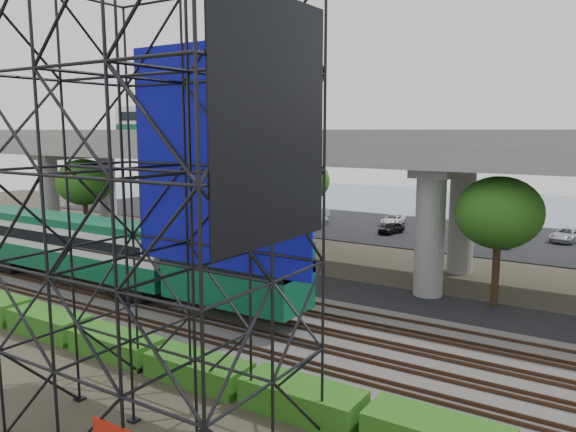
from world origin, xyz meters
The scene contains 13 objects.
ground centered at (0.00, 0.00, 0.00)m, with size 140.00×140.00×0.00m, color #474233.
ballast_bed centered at (0.00, 2.00, 0.10)m, with size 90.00×12.00×0.20m, color slate.
service_road centered at (0.00, 10.50, 0.04)m, with size 90.00×5.00×0.08m, color black.
parking_lot centered at (0.00, 34.00, 0.04)m, with size 90.00×18.00×0.08m, color black.
harbor_water centered at (0.00, 56.00, 0.01)m, with size 140.00×40.00×0.03m, color slate.
rail_tracks centered at (0.00, 2.00, 0.28)m, with size 90.00×9.52×0.16m.
commuter_train centered at (-8.81, 2.00, 2.88)m, with size 29.30×3.06×4.30m.
overpass centered at (-1.07, 16.00, 8.21)m, with size 80.00×12.00×12.40m.
scaffold_tower centered at (7.73, -7.98, 7.47)m, with size 9.36×6.36×15.00m.
hedge_strip centered at (1.01, -4.30, 0.56)m, with size 34.60×1.80×1.20m.
trees centered at (-4.67, 16.17, 5.57)m, with size 40.94×16.94×7.69m.
suv centered at (-14.75, 11.05, 0.75)m, with size 2.22×4.82×1.34m, color black.
parked_cars centered at (1.28, 33.75, 0.67)m, with size 34.14×9.57×1.24m.
Camera 1 is at (20.90, -20.76, 10.28)m, focal length 35.00 mm.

